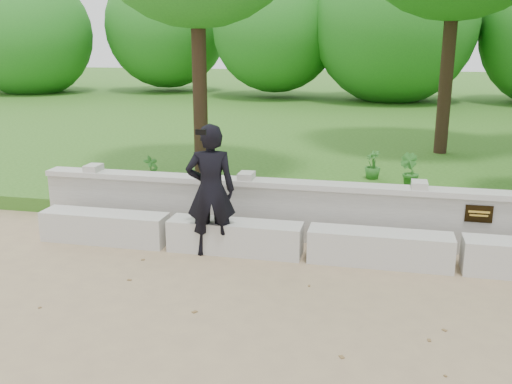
{
  "coord_description": "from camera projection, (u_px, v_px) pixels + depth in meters",
  "views": [
    {
      "loc": [
        -1.05,
        -5.45,
        2.93
      ],
      "look_at": [
        -2.7,
        1.91,
        0.9
      ],
      "focal_mm": 40.0,
      "sensor_mm": 36.0,
      "label": 1
    }
  ],
  "objects": [
    {
      "name": "man_main",
      "position": [
        211.0,
        190.0,
        7.79
      ],
      "size": [
        0.77,
        0.7,
        1.85
      ],
      "color": "black",
      "rests_on": "ground"
    },
    {
      "name": "parapet_wall",
      "position": [
        454.0,
        220.0,
        8.01
      ],
      "size": [
        12.5,
        0.35,
        0.9
      ],
      "color": "#BAB7B0",
      "rests_on": "ground"
    },
    {
      "name": "concrete_bench",
      "position": [
        458.0,
        254.0,
        7.41
      ],
      "size": [
        11.9,
        0.45,
        0.45
      ],
      "color": "beige",
      "rests_on": "ground"
    },
    {
      "name": "shrub_a",
      "position": [
        151.0,
        171.0,
        10.68
      ],
      "size": [
        0.33,
        0.36,
        0.57
      ],
      "primitive_type": "imported",
      "rotation": [
        0.0,
        0.0,
        0.99
      ],
      "color": "#2D6C24",
      "rests_on": "lawn"
    },
    {
      "name": "lawn",
      "position": [
        415.0,
        126.0,
        18.84
      ],
      "size": [
        40.0,
        22.0,
        0.25
      ],
      "primitive_type": "cube",
      "color": "#2B5714",
      "rests_on": "ground"
    },
    {
      "name": "ground",
      "position": [
        478.0,
        343.0,
        5.68
      ],
      "size": [
        80.0,
        80.0,
        0.0
      ],
      "primitive_type": "plane",
      "color": "#98835D",
      "rests_on": "ground"
    },
    {
      "name": "shrub_b",
      "position": [
        409.0,
        171.0,
        10.43
      ],
      "size": [
        0.47,
        0.46,
        0.66
      ],
      "primitive_type": "imported",
      "rotation": [
        0.0,
        0.0,
        2.45
      ],
      "color": "#2D6C24",
      "rests_on": "lawn"
    },
    {
      "name": "shrub_d",
      "position": [
        373.0,
        165.0,
        11.22
      ],
      "size": [
        0.42,
        0.42,
        0.57
      ],
      "primitive_type": "imported",
      "rotation": [
        0.0,
        0.0,
        5.39
      ],
      "color": "#2D6C24",
      "rests_on": "lawn"
    }
  ]
}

